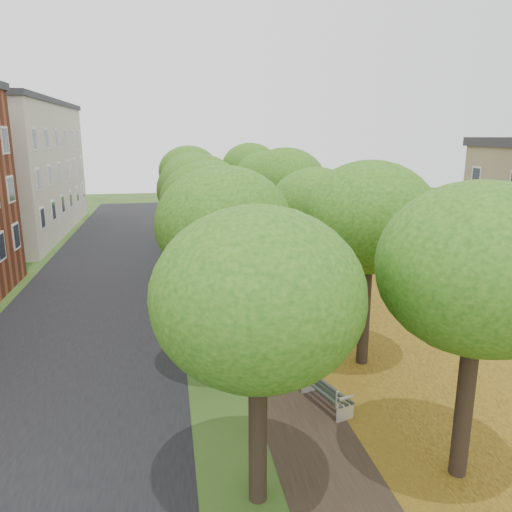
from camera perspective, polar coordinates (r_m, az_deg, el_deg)
name	(u,v)px	position (r m, az deg, el deg)	size (l,w,h in m)	color
ground	(352,486)	(12.72, 10.97, -24.41)	(120.00, 120.00, 0.00)	#2D4C19
street_asphalt	(97,298)	(25.74, -17.68, -4.56)	(8.00, 70.00, 0.01)	black
footpath	(248,290)	(25.78, -0.91, -3.86)	(3.20, 70.00, 0.01)	black
leaf_verge	(341,285)	(26.99, 9.65, -3.24)	(7.50, 70.00, 0.01)	olive
parking_lot	(475,272)	(31.64, 23.70, -1.70)	(9.00, 16.00, 0.01)	black
tree_row_west	(203,198)	(24.51, -6.07, 6.56)	(4.33, 34.33, 6.63)	black
tree_row_east	(299,196)	(25.29, 4.92, 6.81)	(4.33, 34.33, 6.63)	black
bench	(325,391)	(15.29, 7.86, -15.00)	(1.14, 2.07, 0.94)	#2A352F
car_silver	(510,291)	(25.98, 27.04, -3.61)	(1.72, 4.27, 1.45)	#B0B0B5
car_red	(479,282)	(26.83, 24.15, -2.77)	(1.55, 4.44, 1.46)	maroon
car_grey	(437,262)	(30.10, 19.94, -0.63)	(2.11, 5.18, 1.50)	#2D2D31
car_white	(405,249)	(33.39, 16.70, 0.75)	(2.05, 4.45, 1.24)	silver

